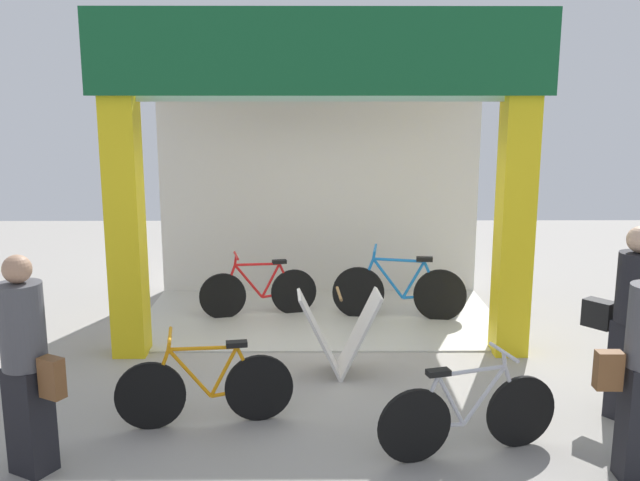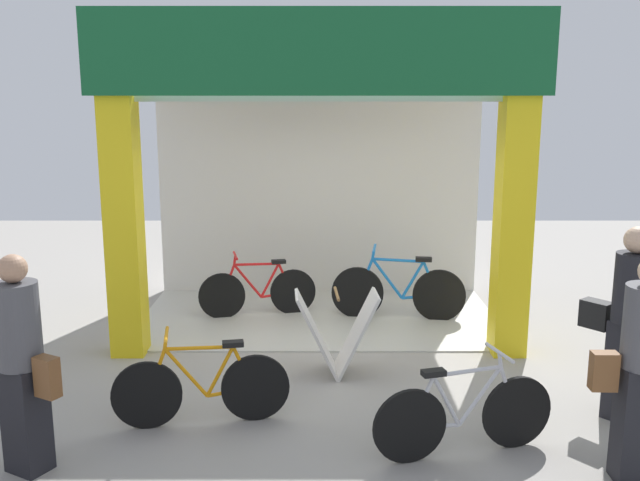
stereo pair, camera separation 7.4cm
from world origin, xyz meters
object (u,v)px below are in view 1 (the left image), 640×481
bicycle_parked_0 (468,414)px  pedestrian_1 (631,321)px  pedestrian_0 (26,364)px  bicycle_inside_1 (399,291)px  sandwich_board_sign (339,333)px  bicycle_parked_1 (206,388)px  bicycle_inside_0 (259,291)px

bicycle_parked_0 → pedestrian_1: pedestrian_1 is taller
pedestrian_0 → pedestrian_1: pedestrian_1 is taller
bicycle_inside_1 → bicycle_parked_0: 3.46m
sandwich_board_sign → pedestrian_0: size_ratio=0.52×
bicycle_parked_0 → bicycle_parked_1: size_ratio=0.98×
bicycle_inside_1 → bicycle_parked_1: 3.56m
bicycle_inside_0 → bicycle_parked_1: bearing=-94.1°
pedestrian_0 → pedestrian_1: bearing=10.2°
bicycle_parked_0 → pedestrian_1: (1.52, 0.64, 0.56)m
bicycle_parked_1 → pedestrian_1: bearing=1.7°
bicycle_inside_1 → pedestrian_1: (1.66, -2.82, 0.52)m
bicycle_inside_0 → bicycle_parked_1: size_ratio=0.99×
bicycle_parked_0 → pedestrian_1: bearing=22.8°
bicycle_inside_0 → bicycle_inside_1: bearing=-4.3°
bicycle_inside_0 → pedestrian_1: 4.59m
bicycle_inside_1 → bicycle_parked_1: bearing=-124.6°
bicycle_inside_0 → pedestrian_1: bearing=-40.4°
bicycle_parked_1 → bicycle_inside_0: bearing=85.9°
bicycle_parked_1 → pedestrian_1: pedestrian_1 is taller
sandwich_board_sign → pedestrian_1: (2.49, -1.02, 0.46)m
bicycle_inside_0 → bicycle_parked_1: bicycle_parked_1 is taller
bicycle_inside_0 → bicycle_inside_1: (1.80, -0.14, 0.04)m
bicycle_inside_1 → bicycle_parked_0: size_ratio=1.14×
pedestrian_1 → bicycle_parked_1: bearing=-178.3°
bicycle_parked_0 → bicycle_inside_1: bearing=92.3°
pedestrian_0 → pedestrian_1: (4.87, 0.88, 0.03)m
bicycle_parked_0 → pedestrian_0: pedestrian_0 is taller
sandwich_board_sign → bicycle_parked_1: bearing=-136.5°
sandwich_board_sign → bicycle_inside_1: bearing=65.1°
bicycle_inside_0 → bicycle_inside_1: 1.81m
bicycle_inside_0 → bicycle_parked_1: (-0.22, -3.06, 0.00)m
bicycle_parked_0 → sandwich_board_sign: (-0.97, 1.66, 0.10)m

